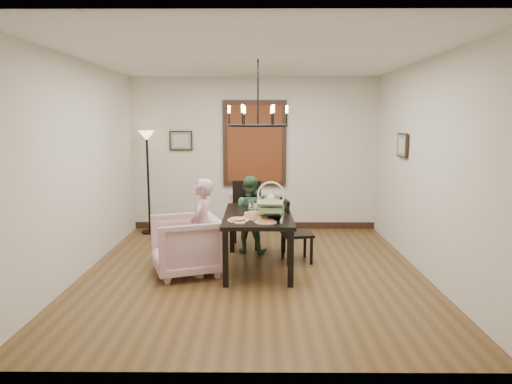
{
  "coord_description": "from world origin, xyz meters",
  "views": [
    {
      "loc": [
        0.08,
        -5.91,
        2.01
      ],
      "look_at": [
        0.04,
        0.22,
        1.05
      ],
      "focal_mm": 32.0,
      "sensor_mm": 36.0,
      "label": 1
    }
  ],
  "objects_px": {
    "dining_table": "(258,220)",
    "elderly_woman": "(202,236)",
    "chair_right": "(297,230)",
    "chair_far": "(245,214)",
    "floor_lamp": "(148,184)",
    "armchair": "(186,245)",
    "seated_man": "(249,221)",
    "baby_bouncer": "(271,207)",
    "drinking_glass": "(256,208)"
  },
  "relations": [
    {
      "from": "chair_right",
      "to": "floor_lamp",
      "type": "bearing_deg",
      "value": 45.57
    },
    {
      "from": "drinking_glass",
      "to": "floor_lamp",
      "type": "xyz_separation_m",
      "value": [
        -1.95,
        1.91,
        0.07
      ]
    },
    {
      "from": "dining_table",
      "to": "baby_bouncer",
      "type": "bearing_deg",
      "value": -65.87
    },
    {
      "from": "seated_man",
      "to": "baby_bouncer",
      "type": "xyz_separation_m",
      "value": [
        0.31,
        -1.14,
        0.44
      ]
    },
    {
      "from": "chair_far",
      "to": "elderly_woman",
      "type": "height_order",
      "value": "elderly_woman"
    },
    {
      "from": "chair_right",
      "to": "floor_lamp",
      "type": "relative_size",
      "value": 0.51
    },
    {
      "from": "chair_right",
      "to": "elderly_woman",
      "type": "bearing_deg",
      "value": 104.46
    },
    {
      "from": "dining_table",
      "to": "chair_far",
      "type": "distance_m",
      "value": 1.09
    },
    {
      "from": "armchair",
      "to": "elderly_woman",
      "type": "distance_m",
      "value": 0.28
    },
    {
      "from": "dining_table",
      "to": "baby_bouncer",
      "type": "distance_m",
      "value": 0.48
    },
    {
      "from": "chair_right",
      "to": "seated_man",
      "type": "xyz_separation_m",
      "value": [
        -0.7,
        0.5,
        0.03
      ]
    },
    {
      "from": "dining_table",
      "to": "baby_bouncer",
      "type": "height_order",
      "value": "baby_bouncer"
    },
    {
      "from": "chair_far",
      "to": "seated_man",
      "type": "bearing_deg",
      "value": -72.92
    },
    {
      "from": "dining_table",
      "to": "floor_lamp",
      "type": "bearing_deg",
      "value": 134.5
    },
    {
      "from": "chair_far",
      "to": "drinking_glass",
      "type": "relative_size",
      "value": 7.73
    },
    {
      "from": "chair_right",
      "to": "armchair",
      "type": "xyz_separation_m",
      "value": [
        -1.51,
        -0.53,
        -0.08
      ]
    },
    {
      "from": "dining_table",
      "to": "elderly_woman",
      "type": "height_order",
      "value": "elderly_woman"
    },
    {
      "from": "elderly_woman",
      "to": "seated_man",
      "type": "distance_m",
      "value": 1.24
    },
    {
      "from": "chair_right",
      "to": "armchair",
      "type": "relative_size",
      "value": 1.09
    },
    {
      "from": "seated_man",
      "to": "floor_lamp",
      "type": "relative_size",
      "value": 0.55
    },
    {
      "from": "seated_man",
      "to": "drinking_glass",
      "type": "bearing_deg",
      "value": 112.3
    },
    {
      "from": "chair_right",
      "to": "baby_bouncer",
      "type": "height_order",
      "value": "baby_bouncer"
    },
    {
      "from": "chair_far",
      "to": "floor_lamp",
      "type": "bearing_deg",
      "value": 157.27
    },
    {
      "from": "chair_far",
      "to": "seated_man",
      "type": "xyz_separation_m",
      "value": [
        0.06,
        -0.29,
        -0.04
      ]
    },
    {
      "from": "dining_table",
      "to": "seated_man",
      "type": "distance_m",
      "value": 0.8
    },
    {
      "from": "chair_far",
      "to": "baby_bouncer",
      "type": "relative_size",
      "value": 2.06
    },
    {
      "from": "chair_right",
      "to": "elderly_woman",
      "type": "xyz_separation_m",
      "value": [
        -1.28,
        -0.59,
        0.07
      ]
    },
    {
      "from": "chair_far",
      "to": "floor_lamp",
      "type": "distance_m",
      "value": 2.02
    },
    {
      "from": "chair_far",
      "to": "armchair",
      "type": "relative_size",
      "value": 1.24
    },
    {
      "from": "armchair",
      "to": "floor_lamp",
      "type": "distance_m",
      "value": 2.51
    },
    {
      "from": "armchair",
      "to": "baby_bouncer",
      "type": "xyz_separation_m",
      "value": [
        1.12,
        -0.11,
        0.54
      ]
    },
    {
      "from": "elderly_woman",
      "to": "seated_man",
      "type": "xyz_separation_m",
      "value": [
        0.58,
        1.1,
        -0.04
      ]
    },
    {
      "from": "dining_table",
      "to": "chair_right",
      "type": "distance_m",
      "value": 0.66
    },
    {
      "from": "chair_far",
      "to": "dining_table",
      "type": "bearing_deg",
      "value": -74.4
    },
    {
      "from": "armchair",
      "to": "drinking_glass",
      "type": "bearing_deg",
      "value": 89.65
    },
    {
      "from": "armchair",
      "to": "seated_man",
      "type": "distance_m",
      "value": 1.31
    },
    {
      "from": "armchair",
      "to": "elderly_woman",
      "type": "height_order",
      "value": "elderly_woman"
    },
    {
      "from": "baby_bouncer",
      "to": "floor_lamp",
      "type": "xyz_separation_m",
      "value": [
        -2.13,
        2.35,
        -0.03
      ]
    },
    {
      "from": "seated_man",
      "to": "baby_bouncer",
      "type": "height_order",
      "value": "baby_bouncer"
    },
    {
      "from": "dining_table",
      "to": "armchair",
      "type": "xyz_separation_m",
      "value": [
        -0.95,
        -0.26,
        -0.29
      ]
    },
    {
      "from": "seated_man",
      "to": "dining_table",
      "type": "bearing_deg",
      "value": 112.88
    },
    {
      "from": "elderly_woman",
      "to": "baby_bouncer",
      "type": "distance_m",
      "value": 0.98
    },
    {
      "from": "armchair",
      "to": "baby_bouncer",
      "type": "bearing_deg",
      "value": 64.42
    },
    {
      "from": "chair_right",
      "to": "elderly_woman",
      "type": "relative_size",
      "value": 0.87
    },
    {
      "from": "dining_table",
      "to": "seated_man",
      "type": "relative_size",
      "value": 1.65
    },
    {
      "from": "dining_table",
      "to": "armchair",
      "type": "distance_m",
      "value": 1.03
    },
    {
      "from": "dining_table",
      "to": "chair_far",
      "type": "relative_size",
      "value": 1.53
    },
    {
      "from": "chair_right",
      "to": "elderly_woman",
      "type": "height_order",
      "value": "elderly_woman"
    },
    {
      "from": "seated_man",
      "to": "drinking_glass",
      "type": "distance_m",
      "value": 0.79
    },
    {
      "from": "dining_table",
      "to": "elderly_woman",
      "type": "bearing_deg",
      "value": -156.17
    }
  ]
}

